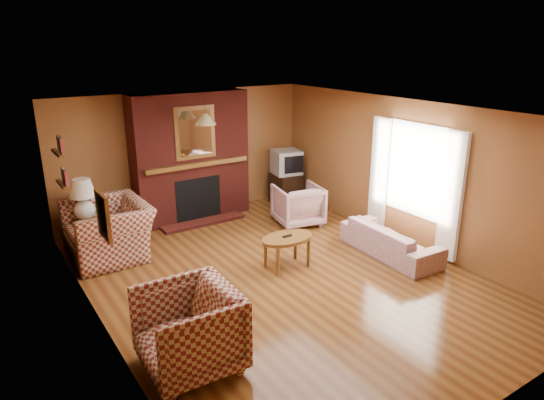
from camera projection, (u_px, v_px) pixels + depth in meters
floor at (281, 277)px, 7.05m from camera, size 6.50×6.50×0.00m
ceiling at (282, 112)px, 6.29m from camera, size 6.50×6.50×0.00m
wall_back at (185, 155)px, 9.24m from camera, size 6.50×0.00×6.50m
wall_front at (500, 300)px, 4.10m from camera, size 6.50×0.00×6.50m
wall_left at (96, 238)px, 5.36m from camera, size 0.00×6.50×6.50m
wall_right at (407, 173)px, 7.98m from camera, size 0.00×6.50×6.50m
fireplace at (191, 158)px, 9.04m from camera, size 2.20×0.82×2.40m
window_right at (414, 180)px, 7.82m from camera, size 0.10×1.85×2.00m
bookshelf at (61, 162)px, 6.75m from camera, size 0.09×0.55×0.71m
botanical_print at (103, 216)px, 5.03m from camera, size 0.05×0.40×0.50m
pendant_light at (205, 119)px, 8.24m from camera, size 0.36×0.36×0.48m
plaid_loveseat at (108, 230)px, 7.63m from camera, size 1.18×1.35×0.88m
plaid_armchair at (189, 330)px, 4.99m from camera, size 1.02×1.00×0.90m
floral_sofa at (390, 240)px, 7.72m from camera, size 0.76×1.76×0.50m
floral_armchair at (298, 205)px, 8.98m from camera, size 0.96×0.97×0.75m
coffee_table at (287, 241)px, 7.25m from camera, size 0.84×0.52×0.52m
side_table at (88, 236)px, 7.80m from camera, size 0.44×0.44×0.57m
table_lamp at (83, 197)px, 7.59m from camera, size 0.41×0.41×0.67m
tv_stand at (286, 188)px, 10.24m from camera, size 0.58×0.53×0.62m
crt_tv at (287, 162)px, 10.06m from camera, size 0.63×0.63×0.50m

